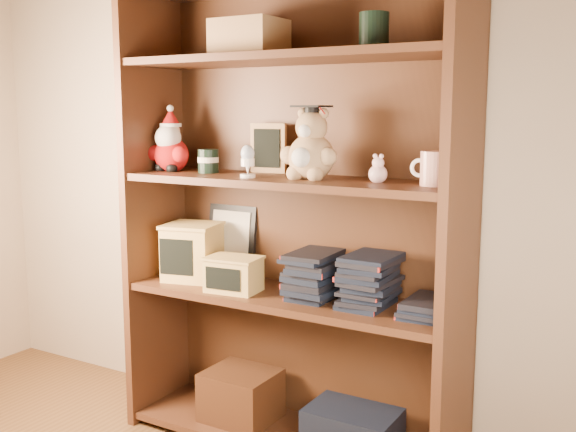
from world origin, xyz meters
name	(u,v)px	position (x,y,z in m)	size (l,w,h in m)	color
bookcase	(295,226)	(0.11, 1.36, 0.78)	(1.20, 0.35, 1.60)	#472614
shelf_lower	(288,297)	(0.11, 1.30, 0.54)	(1.14, 0.33, 0.02)	#472614
shelf_upper	(288,181)	(0.11, 1.30, 0.94)	(1.14, 0.33, 0.02)	#472614
santa_plush	(170,146)	(-0.39, 1.30, 1.04)	(0.18, 0.13, 0.25)	#A50F0F
teachers_tin	(208,161)	(-0.22, 1.30, 0.99)	(0.08, 0.08, 0.08)	black
chalkboard_plaque	(268,149)	(-0.04, 1.42, 1.03)	(0.14, 0.08, 0.18)	#9E7547
egg_cup	(248,160)	(0.00, 1.23, 1.01)	(0.05, 0.05, 0.11)	white
grad_teddy_bear	(310,150)	(0.20, 1.30, 1.04)	(0.20, 0.17, 0.24)	tan
pink_figurine	(378,171)	(0.43, 1.31, 0.98)	(0.06, 0.06, 0.09)	beige
teacher_mug	(433,169)	(0.61, 1.30, 1.00)	(0.12, 0.08, 0.10)	silver
certificate_frame	(231,240)	(-0.22, 1.44, 0.68)	(0.21, 0.05, 0.27)	black
treats_box	(192,251)	(-0.30, 1.30, 0.66)	(0.23, 0.23, 0.21)	tan
pencils_box	(234,274)	(-0.07, 1.24, 0.61)	(0.20, 0.15, 0.12)	tan
book_stack_left	(316,275)	(0.22, 1.30, 0.63)	(0.14, 0.20, 0.16)	black
book_stack_mid	(369,280)	(0.41, 1.30, 0.64)	(0.14, 0.20, 0.18)	black
book_stack_right	(430,306)	(0.61, 1.30, 0.58)	(0.14, 0.20, 0.06)	black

